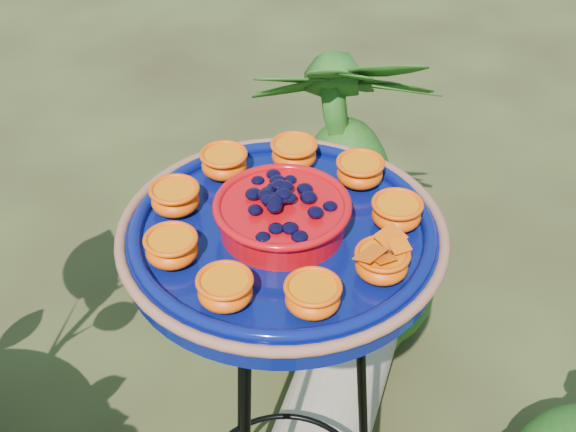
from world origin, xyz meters
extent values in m
torus|color=black|center=(-0.09, 0.04, 0.92)|extent=(0.33, 0.33, 0.02)
cylinder|color=black|center=(-0.05, 0.19, 0.46)|extent=(0.04, 0.09, 0.92)
cylinder|color=#070F52|center=(-0.09, 0.04, 0.95)|extent=(0.58, 0.58, 0.04)
torus|color=#914D41|center=(-0.09, 0.04, 0.97)|extent=(0.49, 0.49, 0.02)
torus|color=#070F52|center=(-0.09, 0.04, 0.98)|extent=(0.45, 0.45, 0.02)
cylinder|color=#B6060C|center=(-0.09, 0.04, 1.00)|extent=(0.23, 0.23, 0.05)
torus|color=#B6060C|center=(-0.09, 0.04, 1.02)|extent=(0.20, 0.20, 0.01)
ellipsoid|color=black|center=(-0.09, 0.04, 1.03)|extent=(0.16, 0.16, 0.03)
ellipsoid|color=#F94D02|center=(0.08, 0.02, 0.99)|extent=(0.07, 0.07, 0.04)
cylinder|color=orange|center=(0.08, 0.02, 1.01)|extent=(0.07, 0.07, 0.01)
ellipsoid|color=#F94D02|center=(0.05, 0.14, 0.99)|extent=(0.07, 0.07, 0.04)
cylinder|color=orange|center=(0.05, 0.14, 1.01)|extent=(0.07, 0.07, 0.01)
ellipsoid|color=#F94D02|center=(-0.05, 0.20, 0.99)|extent=(0.07, 0.07, 0.04)
cylinder|color=orange|center=(-0.05, 0.20, 1.01)|extent=(0.07, 0.07, 0.01)
ellipsoid|color=#F94D02|center=(-0.16, 0.19, 0.99)|extent=(0.07, 0.07, 0.04)
cylinder|color=orange|center=(-0.16, 0.19, 1.01)|extent=(0.07, 0.07, 0.01)
ellipsoid|color=#F94D02|center=(-0.24, 0.11, 0.99)|extent=(0.07, 0.07, 0.04)
cylinder|color=orange|center=(-0.24, 0.11, 1.01)|extent=(0.07, 0.07, 0.01)
ellipsoid|color=#F94D02|center=(-0.25, 0.00, 0.99)|extent=(0.07, 0.07, 0.04)
cylinder|color=orange|center=(-0.25, 0.00, 1.01)|extent=(0.07, 0.07, 0.01)
ellipsoid|color=#F94D02|center=(-0.19, -0.10, 0.99)|extent=(0.07, 0.07, 0.04)
cylinder|color=orange|center=(-0.19, -0.10, 1.01)|extent=(0.07, 0.07, 0.01)
ellipsoid|color=#F94D02|center=(-0.08, -0.13, 0.99)|extent=(0.07, 0.07, 0.04)
cylinder|color=orange|center=(-0.08, -0.13, 1.01)|extent=(0.07, 0.07, 0.01)
ellipsoid|color=#F94D02|center=(0.03, -0.08, 0.99)|extent=(0.07, 0.07, 0.04)
cylinder|color=orange|center=(0.03, -0.08, 1.01)|extent=(0.07, 0.07, 0.01)
cylinder|color=black|center=(-0.08, -0.13, 1.02)|extent=(0.01, 0.03, 0.00)
cube|color=orange|center=(-0.10, -0.12, 1.03)|extent=(0.04, 0.03, 0.01)
cube|color=orange|center=(-0.05, -0.12, 1.03)|extent=(0.04, 0.03, 0.01)
cylinder|color=gray|center=(0.19, 0.16, 0.11)|extent=(0.72, 0.48, 0.23)
imported|color=#204512|center=(0.65, 0.46, 0.44)|extent=(0.70, 0.70, 0.89)
camera|label=1|loc=(-0.78, -0.56, 1.73)|focal=50.00mm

